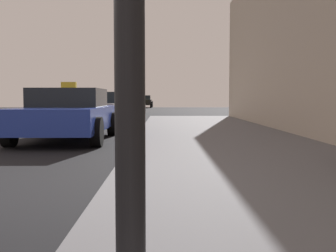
% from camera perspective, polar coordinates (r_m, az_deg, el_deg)
% --- Properties ---
extents(sidewalk, '(4.00, 32.00, 0.15)m').
position_cam_1_polar(sidewalk, '(4.56, 17.04, -8.58)').
color(sidewalk, '#5B5B60').
rests_on(sidewalk, ground_plane).
extents(car_blue, '(2.07, 4.20, 1.43)m').
position_cam_1_polar(car_blue, '(10.42, -13.59, 1.62)').
color(car_blue, '#233899').
rests_on(car_blue, ground_plane).
extents(car_silver, '(1.97, 4.36, 1.27)m').
position_cam_1_polar(car_silver, '(17.31, -9.45, 2.56)').
color(car_silver, '#B7B7BF').
rests_on(car_silver, ground_plane).
extents(car_green, '(2.06, 4.03, 1.43)m').
position_cam_1_polar(car_green, '(25.99, -5.51, 3.04)').
color(car_green, '#196638').
rests_on(car_green, ground_plane).
extents(car_yellow, '(2.05, 4.33, 1.27)m').
position_cam_1_polar(car_yellow, '(34.73, -5.18, 3.27)').
color(car_yellow, yellow).
rests_on(car_yellow, ground_plane).
extents(car_black, '(2.04, 4.54, 1.27)m').
position_cam_1_polar(car_black, '(43.97, -3.47, 3.41)').
color(car_black, black).
rests_on(car_black, ground_plane).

